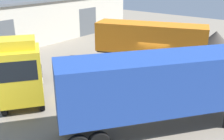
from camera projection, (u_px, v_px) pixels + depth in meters
ground_plane at (155, 70)px, 23.16m from camera, size 60.00×60.00×0.00m
warehouse_building at (33, 19)px, 32.33m from camera, size 29.02×7.13×5.16m
tractor_unit_yellow at (21, 74)px, 16.49m from camera, size 5.97×6.92×4.45m
container_trailer_black at (151, 39)px, 23.19m from camera, size 5.65×9.86×3.89m
container_trailer_white at (164, 84)px, 13.51m from camera, size 10.48×8.68×4.21m
gravel_pile at (216, 39)px, 29.79m from camera, size 3.66×3.66×1.85m
oil_drum at (223, 61)px, 24.07m from camera, size 0.58×0.58×0.88m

